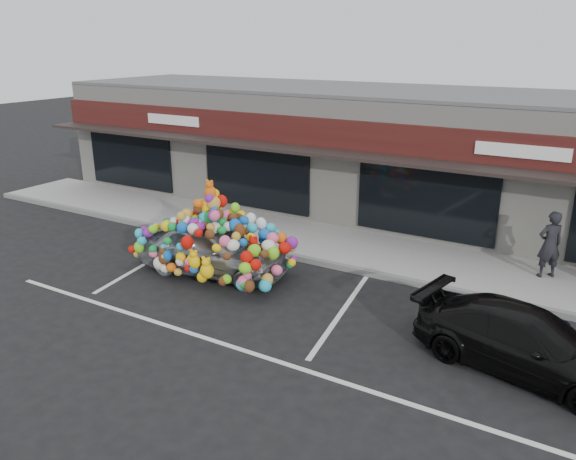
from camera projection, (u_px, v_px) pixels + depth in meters
The scene contains 10 objects.
ground at pixel (236, 290), 14.02m from camera, with size 90.00×90.00×0.00m, color black.
shop_building at pixel (371, 150), 20.21m from camera, with size 24.00×7.20×4.31m.
sidewalk at pixel (312, 240), 17.26m from camera, with size 26.00×3.00×0.15m, color #969691.
kerb at pixel (287, 255), 16.04m from camera, with size 26.00×0.18×0.16m, color slate.
parking_stripe_left at pixel (147, 263), 15.72m from camera, with size 0.12×4.40×0.01m, color silver.
parking_stripe_mid at pixel (341, 312), 12.84m from camera, with size 0.12×4.40×0.01m, color silver.
lane_line at pixel (251, 353), 11.18m from camera, with size 14.00×0.12×0.01m, color silver.
toy_car at pixel (213, 243), 14.75m from camera, with size 2.92×4.46×2.50m.
black_sedan at pixel (525, 341), 10.43m from camera, with size 4.15×1.69×1.21m, color black.
pedestrian_a at pixel (550, 244), 14.16m from camera, with size 0.64×0.42×1.75m, color black.
Camera 1 is at (7.60, -10.38, 5.92)m, focal length 35.00 mm.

